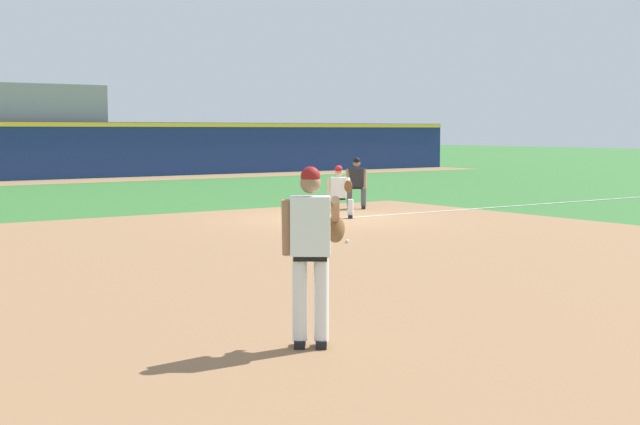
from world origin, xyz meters
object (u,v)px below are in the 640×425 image
object	(u,v)px
baseball	(347,241)
pitcher	(312,245)
first_base_bag	(329,218)
first_baseman	(339,190)
umpire	(357,181)

from	to	relation	value
baseball	pitcher	world-z (taller)	pitcher
first_base_bag	first_baseman	distance (m)	0.77
first_base_bag	baseball	size ratio (longest dim) A/B	5.14
first_base_bag	umpire	xyz separation A→B (m)	(2.37, 1.96, 0.75)
first_base_bag	umpire	world-z (taller)	umpire
first_baseman	umpire	xyz separation A→B (m)	(2.03, 1.93, 0.06)
first_baseman	pitcher	bearing A→B (deg)	-127.73
first_base_bag	first_baseman	xyz separation A→B (m)	(0.34, 0.03, 0.69)
baseball	first_base_bag	bearing A→B (deg)	58.50
baseball	umpire	world-z (taller)	umpire
baseball	first_baseman	world-z (taller)	first_baseman
baseball	umpire	bearing A→B (deg)	50.98
first_base_bag	baseball	distance (m)	4.68
baseball	pitcher	distance (m)	8.56
first_base_bag	pitcher	distance (m)	13.19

